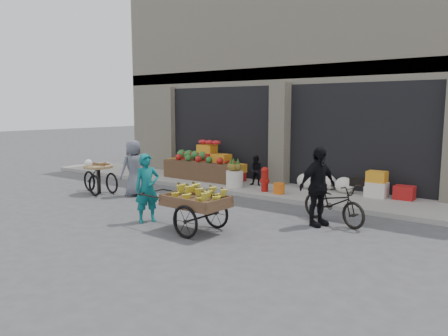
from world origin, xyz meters
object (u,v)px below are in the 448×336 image
Objects in this scene: orange_bucket at (279,188)px; seated_person at (256,171)px; fire_hydrant at (265,178)px; vendor_grey at (134,168)px; pineapple_bin at (235,179)px; tricycle_cart at (98,175)px; bicycle at (333,203)px; vendor_woman at (147,188)px; cyclist at (318,186)px; banana_cart at (194,199)px.

seated_person is at bearing 149.74° from orange_bucket.
orange_bucket is at bearing -5.71° from fire_hydrant.
seated_person is 3.72m from vendor_grey.
tricycle_cart is (-2.95, -2.75, 0.20)m from pineapple_bin.
bicycle is (2.80, -1.70, -0.05)m from fire_hydrant.
vendor_woman is 0.89× the size of bicycle.
orange_bucket is 2.99m from cyclist.
seated_person is 4.73m from vendor_woman.
seated_person is 0.58× the size of vendor_grey.
banana_cart is (1.89, -4.08, 0.30)m from pineapple_bin.
orange_bucket is at bearing 65.15° from cyclist.
banana_cart is at bearing -82.28° from seated_person.
cyclist is at bearing 172.91° from bicycle.
bicycle is at bearing -35.68° from orange_bucket.
bicycle is at bearing -31.29° from fire_hydrant.
pineapple_bin is at bearing 154.02° from vendor_grey.
vendor_woman reaches higher than seated_person.
banana_cart is 1.39× the size of vendor_grey.
vendor_grey is at bearing 115.23° from bicycle.
fire_hydrant reaches higher than pineapple_bin.
pineapple_bin is at bearing 117.21° from banana_cart.
tricycle_cart reaches higher than pineapple_bin.
seated_person is at bearing 27.43° from vendor_woman.
fire_hydrant is 3.36m from cyclist.
vendor_grey is (-3.47, -2.23, 0.53)m from orange_bucket.
seated_person is at bearing 137.12° from fire_hydrant.
orange_bucket is 0.14× the size of banana_cart.
cyclist reaches higher than tricycle_cart.
banana_cart is at bearing -78.84° from fire_hydrant.
seated_person is 0.42× the size of banana_cart.
fire_hydrant is 0.44× the size of vendor_grey.
bicycle is at bearing -7.09° from cyclist.
tricycle_cart is (-4.84, 1.33, -0.10)m from banana_cart.
seated_person is 0.61× the size of vendor_woman.
pineapple_bin is 0.36× the size of tricycle_cart.
seated_person is (0.40, 0.60, 0.21)m from pineapple_bin.
cyclist is at bearing -30.18° from pineapple_bin.
tricycle_cart is 1.18m from vendor_grey.
seated_person is (-0.70, 0.65, 0.08)m from fire_hydrant.
cyclist is at bearing -44.33° from orange_bucket.
vendor_woman is 1.05× the size of tricycle_cart.
banana_cart is at bearing -8.10° from tricycle_cart.
fire_hydrant is 4.87m from tricycle_cart.
pineapple_bin is 1.62× the size of orange_bucket.
vendor_grey is (-2.27, -2.93, 0.22)m from seated_person.
banana_cart is 2.65m from cyclist.
pineapple_bin is at bearing 79.30° from cyclist.
tricycle_cart reaches higher than fire_hydrant.
fire_hydrant is at bearing 17.96° from vendor_woman.
pineapple_bin is at bearing 177.40° from fire_hydrant.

